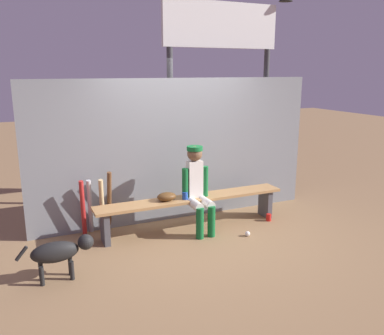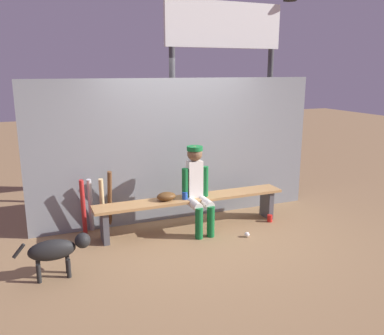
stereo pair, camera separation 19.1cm
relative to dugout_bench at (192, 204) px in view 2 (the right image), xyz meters
The scene contains 14 objects.
ground_plane 0.39m from the dugout_bench, ahead, with size 30.00×30.00×0.00m, color olive.
chainlink_fence 0.88m from the dugout_bench, 90.00° to the left, with size 4.57×0.03×2.20m, color gray.
dugout_bench is the anchor object (origin of this frame).
player_seated 0.32m from the dugout_bench, 69.07° to the right, with size 0.41×0.55×1.25m.
baseball_glove 0.43m from the dugout_bench, behind, with size 0.28×0.20×0.12m, color #593819.
bat_wood_dark 1.21m from the dugout_bench, 159.09° to the left, with size 0.06×0.06×0.93m, color brown.
bat_wood_natural 1.30m from the dugout_bench, 164.23° to the left, with size 0.06×0.06×0.84m, color tan.
bat_aluminum_silver 1.47m from the dugout_bench, 163.06° to the left, with size 0.06×0.06×0.82m, color #B7B7BC.
bat_aluminum_red 1.56m from the dugout_bench, 167.15° to the left, with size 0.06×0.06×0.84m, color #B22323.
baseball 0.92m from the dugout_bench, 44.44° to the right, with size 0.07×0.07×0.07m, color white.
cup_on_ground 1.29m from the dugout_bench, ahead, with size 0.08×0.08×0.11m, color red.
cup_on_bench 0.21m from the dugout_bench, 159.38° to the right, with size 0.08×0.08×0.11m, color #1E47AD.
scoreboard 2.70m from the dugout_bench, 45.32° to the left, with size 2.38×0.27×3.65m.
dog 2.10m from the dugout_bench, 158.41° to the right, with size 0.84×0.20×0.49m.
Camera 2 is at (-2.10, -5.22, 2.31)m, focal length 37.51 mm.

